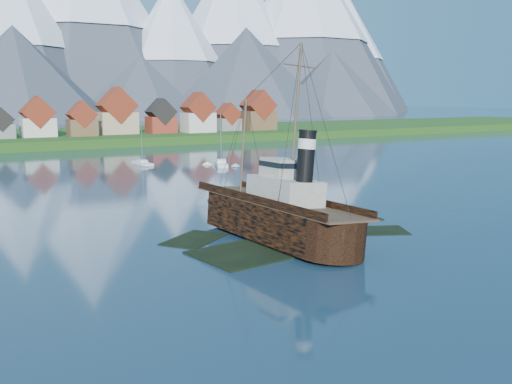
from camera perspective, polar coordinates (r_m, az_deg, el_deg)
ground at (r=66.95m, az=3.01°, el=-4.92°), size 1400.00×1400.00×0.00m
shoal at (r=69.72m, az=3.27°, el=-4.63°), size 31.71×21.24×1.14m
shore_bank at (r=227.72m, az=-21.02°, el=4.70°), size 600.00×80.00×3.20m
seawall at (r=190.39m, az=-19.19°, el=3.98°), size 600.00×2.50×2.00m
tugboat_wreck at (r=68.45m, az=1.17°, el=-2.01°), size 6.98×30.09×23.85m
sailboat_d at (r=139.39m, az=-3.51°, el=2.76°), size 5.75×9.93×13.25m
sailboat_e at (r=144.16m, az=-11.29°, el=2.79°), size 2.94×8.81×10.03m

